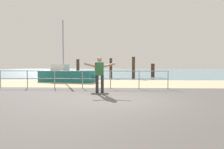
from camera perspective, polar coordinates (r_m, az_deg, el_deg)
ground_plane at (r=6.83m, az=3.29°, el=-8.81°), size 24.00×10.00×0.04m
beach_strip at (r=14.76m, az=3.07°, el=-2.55°), size 24.00×6.00×0.04m
sea_surface at (r=42.72m, az=2.95°, el=0.95°), size 72.00×50.00×0.04m
railing_fence at (r=11.54m, az=-8.43°, el=-0.60°), size 9.71×0.05×1.05m
sailboat at (r=16.20m, az=-12.24°, el=-0.29°), size 5.07×2.42×4.90m
skateboard at (r=9.28m, az=-3.52°, el=-5.30°), size 0.80×0.21×0.08m
skateboarder at (r=9.19m, az=-3.54°, el=0.57°), size 1.45×0.22×1.65m
groyne_post_0 at (r=26.09m, az=-9.67°, el=2.02°), size 0.40×0.40×2.08m
groyne_post_1 at (r=26.39m, az=-4.53°, el=1.57°), size 0.36×0.36×1.63m
groyne_post_2 at (r=20.42m, az=-0.33°, el=1.80°), size 0.28×0.28×2.04m
groyne_post_3 at (r=19.80m, az=6.12°, el=1.91°), size 0.31×0.31×2.15m
groyne_post_4 at (r=22.50m, az=11.53°, el=1.15°), size 0.40×0.40×1.50m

